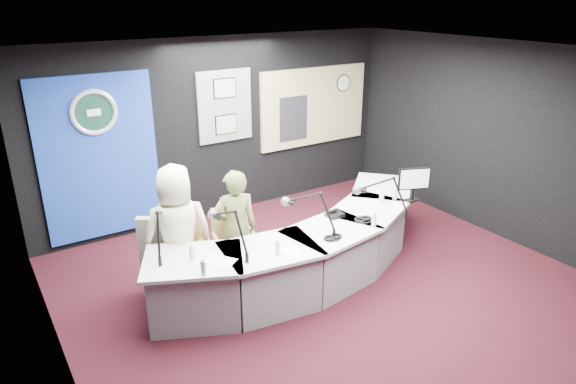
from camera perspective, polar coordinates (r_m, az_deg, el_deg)
ground at (r=6.34m, az=5.57°, el=-11.17°), size 6.00×6.00×0.00m
ceiling at (r=5.38m, az=6.67°, el=14.81°), size 6.00×6.00×0.02m
wall_back at (r=8.15m, az=-7.34°, el=7.02°), size 6.00×0.02×2.80m
wall_left at (r=4.61m, az=-24.67°, el=-6.58°), size 0.02×6.00×2.80m
wall_right at (r=7.88m, az=23.41°, el=4.91°), size 0.02×6.00×2.80m
broadcast_desk at (r=6.51m, az=2.32°, el=-6.37°), size 4.50×1.90×0.75m
backdrop_panel at (r=7.57m, az=-20.21°, el=3.54°), size 1.60×0.05×2.30m
agency_seal at (r=7.37m, az=-20.78°, el=8.26°), size 0.63×0.07×0.63m
seal_center at (r=7.37m, az=-20.79°, el=8.27°), size 0.48×0.01×0.48m
pinboard at (r=8.06m, az=-7.04°, el=9.44°), size 0.90×0.04×1.10m
framed_photo_upper at (r=7.98m, az=-7.03°, el=11.37°), size 0.34×0.02×0.27m
framed_photo_lower at (r=8.10m, az=-6.85°, el=7.47°), size 0.34×0.02×0.27m
booth_window_frame at (r=8.96m, az=2.92°, el=9.48°), size 2.12×0.06×1.32m
booth_glow at (r=8.96m, az=2.96°, el=9.47°), size 2.00×0.02×1.20m
equipment_rack at (r=8.72m, az=0.60°, el=8.16°), size 0.55×0.02×0.75m
wall_clock at (r=9.23m, az=6.16°, el=11.96°), size 0.28×0.01×0.28m
armchair_left at (r=6.17m, az=-11.92°, el=-6.94°), size 0.81×0.81×1.05m
armchair_right at (r=6.31m, az=-5.78°, el=-6.30°), size 0.64×0.64×0.97m
draped_jacket at (r=6.26m, az=-14.01°, el=-5.71°), size 0.48×0.35×0.70m
person_man at (r=6.04m, az=-12.13°, el=-4.50°), size 0.89×0.68×1.63m
person_woman at (r=6.19m, az=-5.87°, el=-4.14°), size 0.61×0.47×1.49m
computer_monitor at (r=7.06m, az=13.77°, el=1.46°), size 0.39×0.18×0.28m
desk_phone at (r=6.50m, az=5.27°, el=-2.55°), size 0.21×0.17×0.05m
headphones_near at (r=6.44m, az=8.33°, el=-3.00°), size 0.23×0.23×0.04m
headphones_far at (r=5.94m, az=5.00°, el=-5.03°), size 0.19×0.19×0.03m
paper_stack at (r=5.51m, az=-7.52°, el=-7.61°), size 0.35×0.37×0.00m
notepad at (r=5.64m, az=0.35°, el=-6.67°), size 0.24×0.31×0.00m
boom_mic_a at (r=5.68m, az=-13.97°, el=-3.78°), size 0.39×0.68×0.60m
boom_mic_b at (r=5.55m, az=-6.57°, el=-3.87°), size 0.20×0.73×0.60m
boom_mic_c at (r=5.95m, az=2.42°, el=-1.93°), size 0.44×0.65×0.60m
boom_mic_d at (r=6.49m, az=10.39°, el=-0.24°), size 0.59×0.53×0.60m
water_bottles at (r=6.12m, az=4.02°, el=-3.41°), size 3.34×0.56×0.18m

